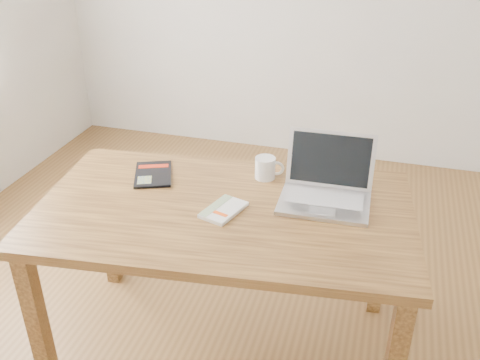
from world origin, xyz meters
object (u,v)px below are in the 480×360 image
(desk, at_px, (224,226))
(coffee_mug, at_px, (266,168))
(black_guidebook, at_px, (153,174))
(white_guidebook, at_px, (224,210))
(laptop, at_px, (326,187))

(desk, height_order, coffee_mug, coffee_mug)
(desk, bearing_deg, black_guidebook, 149.76)
(desk, relative_size, coffee_mug, 12.30)
(white_guidebook, distance_m, black_guidebook, 0.44)
(black_guidebook, bearing_deg, desk, -46.06)
(desk, height_order, white_guidebook, white_guidebook)
(desk, distance_m, white_guidebook, 0.10)
(coffee_mug, bearing_deg, desk, -119.75)
(coffee_mug, bearing_deg, black_guidebook, -176.58)
(black_guidebook, relative_size, coffee_mug, 2.16)
(desk, distance_m, laptop, 0.44)
(black_guidebook, bearing_deg, laptop, -21.35)
(desk, xyz_separation_m, coffee_mug, (0.10, 0.29, 0.14))
(white_guidebook, bearing_deg, desk, 122.84)
(desk, height_order, black_guidebook, black_guidebook)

